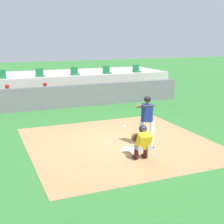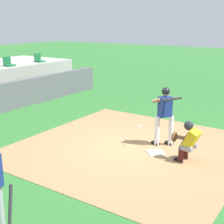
# 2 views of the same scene
# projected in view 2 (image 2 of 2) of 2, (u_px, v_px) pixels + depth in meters

# --- Properties ---
(ground_plane) EXTENTS (80.00, 80.00, 0.00)m
(ground_plane) POSITION_uv_depth(u_px,v_px,m) (131.00, 148.00, 9.75)
(ground_plane) COLOR #2D6B2D
(dirt_infield) EXTENTS (6.40, 6.40, 0.01)m
(dirt_infield) POSITION_uv_depth(u_px,v_px,m) (131.00, 147.00, 9.74)
(dirt_infield) COLOR #9E754C
(dirt_infield) RESTS_ON ground
(home_plate) EXTENTS (0.62, 0.62, 0.02)m
(home_plate) POSITION_uv_depth(u_px,v_px,m) (155.00, 153.00, 9.31)
(home_plate) COLOR white
(home_plate) RESTS_ON dirt_infield
(batter_at_plate) EXTENTS (0.52, 0.91, 1.80)m
(batter_at_plate) POSITION_uv_depth(u_px,v_px,m) (164.00, 113.00, 9.64)
(batter_at_plate) COLOR silver
(batter_at_plate) RESTS_ON ground
(catcher_crouched) EXTENTS (0.49, 1.89, 1.13)m
(catcher_crouched) POSITION_uv_depth(u_px,v_px,m) (187.00, 140.00, 8.66)
(catcher_crouched) COLOR gray
(catcher_crouched) RESTS_ON ground
(stadium_seat_4) EXTENTS (0.46, 0.46, 0.48)m
(stadium_seat_4) POSITION_uv_depth(u_px,v_px,m) (9.00, 63.00, 16.96)
(stadium_seat_4) COLOR #196033
(stadium_seat_4) RESTS_ON stands_platform
(stadium_seat_5) EXTENTS (0.46, 0.46, 0.48)m
(stadium_seat_5) POSITION_uv_depth(u_px,v_px,m) (39.00, 60.00, 18.70)
(stadium_seat_5) COLOR #196033
(stadium_seat_5) RESTS_ON stands_platform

